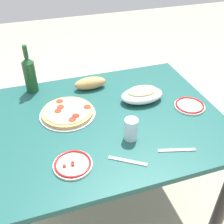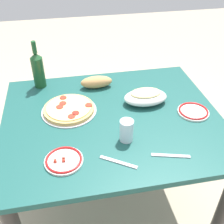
% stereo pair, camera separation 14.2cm
% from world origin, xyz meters
% --- Properties ---
extents(ground_plane, '(8.00, 8.00, 0.00)m').
position_xyz_m(ground_plane, '(0.00, 0.00, 0.00)').
color(ground_plane, tan).
rests_on(ground_plane, ground).
extents(dining_table, '(1.13, 0.94, 0.73)m').
position_xyz_m(dining_table, '(0.00, 0.00, 0.61)').
color(dining_table, '#194C47').
rests_on(dining_table, ground).
extents(pepperoni_pizza, '(0.29, 0.29, 0.03)m').
position_xyz_m(pepperoni_pizza, '(0.22, -0.09, 0.75)').
color(pepperoni_pizza, '#B7B7BC').
rests_on(pepperoni_pizza, dining_table).
extents(baked_pasta_dish, '(0.24, 0.15, 0.08)m').
position_xyz_m(baked_pasta_dish, '(-0.21, -0.09, 0.78)').
color(baked_pasta_dish, white).
rests_on(baked_pasta_dish, dining_table).
extents(wine_bottle, '(0.07, 0.07, 0.28)m').
position_xyz_m(wine_bottle, '(0.37, -0.39, 0.85)').
color(wine_bottle, '#194723').
rests_on(wine_bottle, dining_table).
extents(water_glass, '(0.06, 0.06, 0.11)m').
position_xyz_m(water_glass, '(-0.03, 0.19, 0.79)').
color(water_glass, silver).
rests_on(water_glass, dining_table).
extents(side_plate_near, '(0.17, 0.17, 0.02)m').
position_xyz_m(side_plate_near, '(0.26, 0.27, 0.74)').
color(side_plate_near, white).
rests_on(side_plate_near, dining_table).
extents(side_plate_far, '(0.16, 0.16, 0.02)m').
position_xyz_m(side_plate_far, '(-0.43, 0.05, 0.74)').
color(side_plate_far, white).
rests_on(side_plate_far, dining_table).
extents(bread_loaf, '(0.19, 0.08, 0.07)m').
position_xyz_m(bread_loaf, '(0.04, -0.31, 0.77)').
color(bread_loaf, tan).
rests_on(bread_loaf, dining_table).
extents(fork_left, '(0.15, 0.11, 0.00)m').
position_xyz_m(fork_left, '(0.03, 0.32, 0.74)').
color(fork_left, '#B7B7BC').
rests_on(fork_left, dining_table).
extents(fork_right, '(0.17, 0.06, 0.00)m').
position_xyz_m(fork_right, '(-0.20, 0.33, 0.74)').
color(fork_right, '#B7B7BC').
rests_on(fork_right, dining_table).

